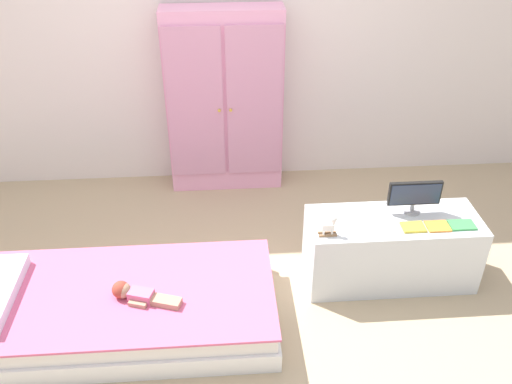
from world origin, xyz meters
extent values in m
cube|color=tan|center=(0.00, 0.00, -0.01)|extent=(10.00, 10.00, 0.02)
cube|color=silver|center=(0.00, 1.57, 1.35)|extent=(6.40, 0.05, 2.70)
cube|color=white|center=(-0.62, -0.09, 0.06)|extent=(1.79, 0.83, 0.12)
cube|color=silver|center=(-0.62, -0.09, 0.17)|extent=(1.75, 0.79, 0.10)
cube|color=#D65B84|center=(-0.62, -0.09, 0.23)|extent=(1.78, 0.82, 0.02)
cube|color=#D6668E|center=(-0.46, -0.16, 0.27)|extent=(0.15, 0.12, 0.06)
cube|color=tan|center=(-0.32, -0.18, 0.26)|extent=(0.16, 0.08, 0.04)
cube|color=tan|center=(-0.33, -0.22, 0.26)|extent=(0.16, 0.08, 0.04)
cube|color=tan|center=(-0.45, -0.11, 0.25)|extent=(0.10, 0.06, 0.03)
cube|color=tan|center=(-0.48, -0.21, 0.25)|extent=(0.10, 0.06, 0.03)
sphere|color=tan|center=(-0.56, -0.12, 0.28)|extent=(0.09, 0.09, 0.09)
sphere|color=#9E3D2D|center=(-0.58, -0.12, 0.29)|extent=(0.10, 0.10, 0.10)
cube|color=#E599BC|center=(0.04, 1.42, 0.70)|extent=(0.86, 0.23, 1.40)
cube|color=#C986A6|center=(-0.17, 1.29, 0.74)|extent=(0.40, 0.02, 1.15)
cube|color=#C986A6|center=(0.26, 1.29, 0.74)|extent=(0.40, 0.02, 1.15)
sphere|color=gold|center=(0.00, 1.27, 0.70)|extent=(0.02, 0.02, 0.02)
sphere|color=gold|center=(0.08, 1.27, 0.70)|extent=(0.02, 0.02, 0.02)
cube|color=silver|center=(1.02, 0.19, 0.23)|extent=(1.03, 0.40, 0.45)
cylinder|color=#99999E|center=(1.14, 0.26, 0.46)|extent=(0.10, 0.10, 0.01)
cylinder|color=#99999E|center=(1.14, 0.26, 0.49)|extent=(0.02, 0.02, 0.05)
cube|color=black|center=(1.14, 0.26, 0.59)|extent=(0.32, 0.02, 0.15)
cube|color=#28334C|center=(1.14, 0.25, 0.59)|extent=(0.30, 0.01, 0.13)
cube|color=#8E6642|center=(0.59, 0.09, 0.46)|extent=(0.10, 0.01, 0.01)
cube|color=#8E6642|center=(0.59, 0.06, 0.46)|extent=(0.10, 0.01, 0.01)
cube|color=white|center=(0.59, 0.07, 0.51)|extent=(0.07, 0.03, 0.04)
cylinder|color=white|center=(0.61, 0.08, 0.47)|extent=(0.01, 0.01, 0.02)
cylinder|color=white|center=(0.61, 0.06, 0.47)|extent=(0.01, 0.01, 0.02)
cylinder|color=white|center=(0.56, 0.08, 0.47)|extent=(0.01, 0.01, 0.02)
cylinder|color=white|center=(0.56, 0.06, 0.47)|extent=(0.01, 0.01, 0.02)
cylinder|color=white|center=(0.62, 0.07, 0.54)|extent=(0.02, 0.02, 0.02)
sphere|color=white|center=(0.62, 0.07, 0.56)|extent=(0.04, 0.04, 0.04)
cube|color=gold|center=(1.10, 0.10, 0.46)|extent=(0.13, 0.10, 0.01)
cube|color=orange|center=(1.24, 0.10, 0.46)|extent=(0.13, 0.11, 0.01)
cube|color=#429E51|center=(1.39, 0.10, 0.46)|extent=(0.15, 0.10, 0.01)
camera|label=1|loc=(0.00, -2.36, 2.34)|focal=38.11mm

